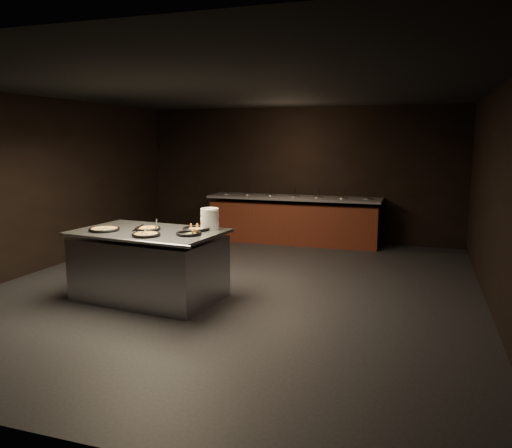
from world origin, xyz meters
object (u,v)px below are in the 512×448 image
(pan_veggie_whole, at_px, (104,229))
(pan_cheese_whole, at_px, (148,228))
(serving_counter, at_px, (150,266))
(plate_stack, at_px, (210,219))

(pan_veggie_whole, xyz_separation_m, pan_cheese_whole, (0.53, 0.24, -0.00))
(serving_counter, distance_m, pan_veggie_whole, 0.80)
(serving_counter, xyz_separation_m, plate_stack, (0.74, 0.41, 0.64))
(serving_counter, height_order, pan_cheese_whole, pan_cheese_whole)
(pan_veggie_whole, height_order, pan_cheese_whole, same)
(plate_stack, xyz_separation_m, pan_veggie_whole, (-1.31, -0.60, -0.12))
(serving_counter, bearing_deg, pan_veggie_whole, -155.50)
(serving_counter, xyz_separation_m, pan_cheese_whole, (-0.04, 0.05, 0.52))
(pan_cheese_whole, bearing_deg, serving_counter, -51.02)
(pan_veggie_whole, relative_size, pan_cheese_whole, 1.17)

